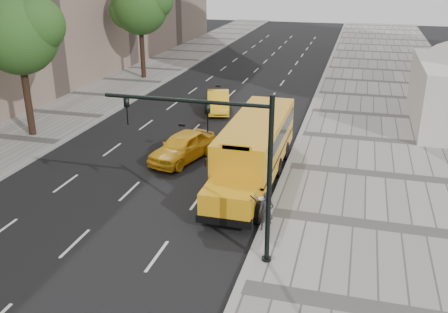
% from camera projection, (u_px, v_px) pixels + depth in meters
% --- Properties ---
extents(ground, '(140.00, 140.00, 0.00)m').
position_uv_depth(ground, '(183.00, 157.00, 28.52)').
color(ground, black).
rests_on(ground, ground).
extents(sidewalk_museum, '(12.00, 140.00, 0.15)m').
position_uv_depth(sidewalk_museum, '(404.00, 178.00, 25.54)').
color(sidewalk_museum, gray).
rests_on(sidewalk_museum, ground).
extents(sidewalk_far, '(6.00, 140.00, 0.15)m').
position_uv_depth(sidewalk_far, '(18.00, 139.00, 31.19)').
color(sidewalk_far, gray).
rests_on(sidewalk_far, ground).
extents(curb_museum, '(0.30, 140.00, 0.15)m').
position_uv_depth(curb_museum, '(288.00, 166.00, 27.02)').
color(curb_museum, gray).
rests_on(curb_museum, ground).
extents(curb_far, '(0.30, 140.00, 0.15)m').
position_uv_depth(curb_far, '(60.00, 143.00, 30.45)').
color(curb_far, gray).
rests_on(curb_far, ground).
extents(tree_b, '(5.27, 4.68, 8.69)m').
position_uv_depth(tree_b, '(19.00, 35.00, 29.53)').
color(tree_b, black).
rests_on(tree_b, ground).
extents(tree_c, '(5.72, 5.09, 9.20)m').
position_uv_depth(tree_c, '(141.00, 6.00, 45.03)').
color(tree_c, black).
rests_on(tree_c, ground).
extents(school_bus, '(2.96, 11.56, 3.19)m').
position_uv_depth(school_bus, '(256.00, 144.00, 25.36)').
color(school_bus, orange).
rests_on(school_bus, ground).
extents(taxi_near, '(3.11, 5.02, 1.60)m').
position_uv_depth(taxi_near, '(183.00, 146.00, 27.82)').
color(taxi_near, yellow).
rests_on(taxi_near, ground).
extents(taxi_far, '(2.76, 4.81, 1.50)m').
position_uv_depth(taxi_far, '(218.00, 102.00, 36.89)').
color(taxi_far, yellow).
rests_on(taxi_far, ground).
extents(pedestrian, '(0.63, 0.44, 1.66)m').
position_uv_depth(pedestrian, '(266.00, 212.00, 20.18)').
color(pedestrian, '#2A282F').
rests_on(pedestrian, sidewalk_museum).
extents(traffic_signal, '(6.18, 0.36, 6.40)m').
position_uv_depth(traffic_signal, '(230.00, 157.00, 17.32)').
color(traffic_signal, black).
rests_on(traffic_signal, ground).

